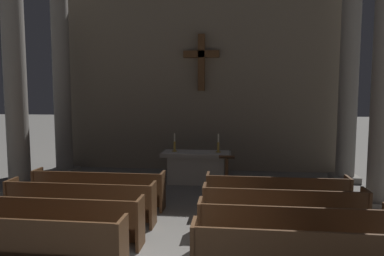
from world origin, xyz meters
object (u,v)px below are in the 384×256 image
pew_left_row_2 (56,220)px  column_right_third (349,79)px  pew_right_row_3 (283,210)px  pew_right_row_2 (292,230)px  candlestick_right (218,147)px  pew_right_row_4 (276,195)px  pew_left_row_4 (99,189)px  pew_left_row_1 (23,243)px  lectern (227,176)px  pew_left_row_3 (80,202)px  candlestick_left (175,146)px  column_left_third (62,80)px  column_left_second (15,76)px  altar (196,167)px

pew_left_row_2 → column_right_third: (6.99, 5.62, 2.86)m
pew_right_row_3 → column_right_third: size_ratio=0.48×
pew_right_row_2 → candlestick_right: candlestick_right is taller
pew_right_row_4 → pew_left_row_4: bearing=180.0°
pew_left_row_1 → lectern: bearing=56.2°
column_right_third → pew_left_row_1: bearing=-136.3°
pew_left_row_2 → pew_left_row_3: (0.00, 1.07, 0.00)m
pew_left_row_3 → candlestick_left: bearing=68.7°
pew_left_row_2 → column_left_third: bearing=115.0°
pew_left_row_2 → column_left_third: column_left_third is taller
pew_right_row_2 → lectern: size_ratio=2.87×
pew_right_row_3 → column_right_third: column_right_third is taller
column_left_second → altar: bearing=21.6°
column_right_third → pew_right_row_2: bearing=-115.0°
pew_right_row_2 → candlestick_left: candlestick_left is taller
pew_right_row_2 → column_right_third: size_ratio=0.48×
column_left_second → pew_left_row_3: bearing=-35.8°
column_left_second → candlestick_left: size_ratio=11.66×
pew_right_row_2 → lectern: lectern is taller
pew_right_row_2 → column_right_third: (2.63, 5.62, 2.86)m
pew_right_row_4 → column_right_third: size_ratio=0.48×
altar → candlestick_left: candlestick_left is taller
pew_left_row_2 → candlestick_left: 5.13m
pew_left_row_4 → pew_right_row_4: (4.36, 0.00, 0.00)m
pew_left_row_2 → lectern: lectern is taller
column_right_third → column_left_second: bearing=-164.5°
pew_right_row_4 → candlestick_left: 4.03m
pew_left_row_1 → column_right_third: bearing=43.7°
pew_left_row_1 → pew_right_row_3: 4.86m
column_right_third → pew_left_row_3: bearing=-146.9°
pew_left_row_1 → pew_left_row_2: 1.07m
pew_left_row_3 → column_left_second: column_left_second is taller
altar → candlestick_right: candlestick_right is taller
pew_right_row_4 → altar: 3.50m
column_left_third → candlestick_left: bearing=-10.4°
pew_right_row_3 → candlestick_left: (-2.88, 3.80, 0.72)m
pew_left_row_2 → candlestick_right: bearing=59.3°
column_right_third → candlestick_left: column_right_third is taller
pew_left_row_1 → candlestick_right: (2.88, 5.93, 0.72)m
candlestick_left → lectern: bearing=-35.4°
pew_right_row_3 → altar: 4.38m
column_left_second → candlestick_left: 5.01m
column_right_third → candlestick_left: bearing=-172.2°
pew_left_row_1 → column_left_third: bearing=111.4°
pew_left_row_3 → pew_right_row_3: bearing=0.0°
pew_left_row_3 → column_left_third: 5.98m
pew_left_row_1 → pew_left_row_3: same height
altar → lectern: (0.99, -1.20, 0.01)m
pew_left_row_3 → altar: altar is taller
pew_right_row_3 → pew_left_row_1: bearing=-154.0°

